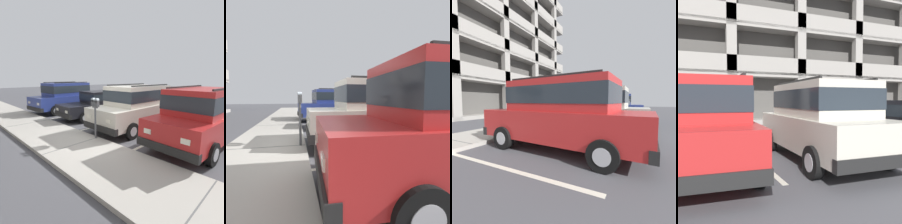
{
  "view_description": "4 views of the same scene",
  "coord_description": "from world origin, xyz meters",
  "views": [
    {
      "loc": [
        -4.83,
        4.29,
        2.35
      ],
      "look_at": [
        0.03,
        -0.54,
        0.98
      ],
      "focal_mm": 28.0,
      "sensor_mm": 36.0,
      "label": 1
    },
    {
      "loc": [
        -4.97,
        0.46,
        1.46
      ],
      "look_at": [
        0.3,
        -0.82,
        1.02
      ],
      "focal_mm": 28.0,
      "sensor_mm": 36.0,
      "label": 2
    },
    {
      "loc": [
        -6.68,
        -4.19,
        1.39
      ],
      "look_at": [
        -0.15,
        -0.91,
        0.87
      ],
      "focal_mm": 24.0,
      "sensor_mm": 36.0,
      "label": 3
    },
    {
      "loc": [
        -3.12,
        -7.96,
        1.55
      ],
      "look_at": [
        -0.17,
        -0.68,
        1.17
      ],
      "focal_mm": 40.0,
      "sensor_mm": 36.0,
      "label": 4
    }
  ],
  "objects": [
    {
      "name": "ground_plane",
      "position": [
        0.0,
        0.0,
        -0.05
      ],
      "size": [
        80.0,
        80.0,
        0.1
      ],
      "color": "#4C4C51"
    },
    {
      "name": "blue_coupe",
      "position": [
        6.17,
        -2.1,
        1.09
      ],
      "size": [
        2.27,
        4.91,
        2.03
      ],
      "rotation": [
        0.0,
        0.0,
        0.08
      ],
      "color": "navy",
      "rests_on": "ground_plane"
    },
    {
      "name": "red_sedan",
      "position": [
        -2.82,
        -2.21,
        1.09
      ],
      "size": [
        2.21,
        4.88,
        2.03
      ],
      "rotation": [
        0.0,
        0.0,
        -0.06
      ],
      "color": "red",
      "rests_on": "ground_plane"
    },
    {
      "name": "silver_suv",
      "position": [
        0.04,
        -2.25,
        1.09
      ],
      "size": [
        2.09,
        4.82,
        2.03
      ],
      "rotation": [
        0.0,
        0.0,
        -0.02
      ],
      "color": "beige",
      "rests_on": "ground_plane"
    },
    {
      "name": "sidewalk",
      "position": [
        0.0,
        1.3,
        0.06
      ],
      "size": [
        40.0,
        2.2,
        0.12
      ],
      "color": "#ADA89E",
      "rests_on": "ground_plane"
    },
    {
      "name": "dark_hatchback",
      "position": [
        3.15,
        -2.43,
        0.82
      ],
      "size": [
        2.04,
        4.58,
        1.54
      ],
      "rotation": [
        0.0,
        0.0,
        -0.07
      ],
      "color": "black",
      "rests_on": "ground_plane"
    },
    {
      "name": "parking_meter_near",
      "position": [
        -0.0,
        0.35,
        1.24
      ],
      "size": [
        0.35,
        0.12,
        1.5
      ],
      "color": "#595B60",
      "rests_on": "sidewalk"
    },
    {
      "name": "parking_stall_lines",
      "position": [
        1.51,
        -1.4,
        0.0
      ],
      "size": [
        12.24,
        4.8,
        0.01
      ],
      "color": "silver",
      "rests_on": "ground_plane"
    }
  ]
}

